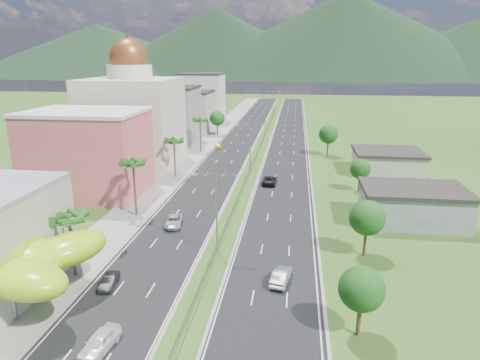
% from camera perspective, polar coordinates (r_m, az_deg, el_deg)
% --- Properties ---
extents(ground, '(500.00, 500.00, 0.00)m').
position_cam_1_polar(ground, '(48.34, -5.25, -14.92)').
color(ground, '#2D5119').
rests_on(ground, ground).
extents(road_left, '(11.00, 260.00, 0.04)m').
position_cam_1_polar(road_left, '(133.73, -0.01, 5.51)').
color(road_left, black).
rests_on(road_left, ground).
extents(road_right, '(11.00, 260.00, 0.04)m').
position_cam_1_polar(road_right, '(132.65, 6.45, 5.32)').
color(road_right, black).
rests_on(road_right, ground).
extents(sidewalk_left, '(7.00, 260.00, 0.12)m').
position_cam_1_polar(sidewalk_left, '(135.26, -4.03, 5.61)').
color(sidewalk_left, gray).
rests_on(sidewalk_left, ground).
extents(median_guardrail, '(0.10, 216.06, 0.76)m').
position_cam_1_polar(median_guardrail, '(115.26, 2.53, 4.05)').
color(median_guardrail, gray).
rests_on(median_guardrail, ground).
extents(streetlight_median_b, '(6.04, 0.25, 11.00)m').
position_cam_1_polar(streetlight_median_b, '(54.32, -3.14, -3.36)').
color(streetlight_median_b, gray).
rests_on(streetlight_median_b, ground).
extents(streetlight_median_c, '(6.04, 0.25, 11.00)m').
position_cam_1_polar(streetlight_median_c, '(92.58, 1.38, 4.91)').
color(streetlight_median_c, gray).
rests_on(streetlight_median_c, ground).
extents(streetlight_median_d, '(6.04, 0.25, 11.00)m').
position_cam_1_polar(streetlight_median_d, '(136.82, 3.41, 8.59)').
color(streetlight_median_d, gray).
rests_on(streetlight_median_d, ground).
extents(streetlight_median_e, '(6.04, 0.25, 11.00)m').
position_cam_1_polar(streetlight_median_e, '(181.44, 4.46, 10.46)').
color(streetlight_median_e, gray).
rests_on(streetlight_median_e, ground).
extents(lime_canopy, '(18.00, 15.00, 7.40)m').
position_cam_1_polar(lime_canopy, '(50.88, -29.34, -9.09)').
color(lime_canopy, '#99D414').
rests_on(lime_canopy, ground).
extents(pink_shophouse, '(20.00, 15.00, 15.00)m').
position_cam_1_polar(pink_shophouse, '(83.30, -19.59, 3.21)').
color(pink_shophouse, '#DA595E').
rests_on(pink_shophouse, ground).
extents(domed_building, '(20.00, 20.00, 28.70)m').
position_cam_1_polar(domed_building, '(103.31, -14.09, 8.21)').
color(domed_building, beige).
rests_on(domed_building, ground).
extents(midrise_grey, '(16.00, 15.00, 16.00)m').
position_cam_1_polar(midrise_grey, '(126.84, -9.48, 8.36)').
color(midrise_grey, slate).
rests_on(midrise_grey, ground).
extents(midrise_beige, '(16.00, 15.00, 13.00)m').
position_cam_1_polar(midrise_beige, '(148.05, -7.00, 8.98)').
color(midrise_beige, '#B5AA95').
rests_on(midrise_beige, ground).
extents(midrise_white, '(16.00, 15.00, 18.00)m').
position_cam_1_polar(midrise_white, '(170.01, -5.09, 10.82)').
color(midrise_white, silver).
rests_on(midrise_white, ground).
extents(shed_near, '(15.00, 10.00, 5.00)m').
position_cam_1_polar(shed_near, '(71.44, 22.02, -3.30)').
color(shed_near, slate).
rests_on(shed_near, ground).
extents(shed_far, '(14.00, 12.00, 4.40)m').
position_cam_1_polar(shed_far, '(100.06, 19.04, 2.21)').
color(shed_far, '#B5AA95').
rests_on(shed_far, ground).
extents(palm_tree_b, '(3.60, 3.60, 8.10)m').
position_cam_1_polar(palm_tree_b, '(52.30, -21.83, -4.98)').
color(palm_tree_b, '#47301C').
rests_on(palm_tree_b, ground).
extents(palm_tree_c, '(3.60, 3.60, 9.60)m').
position_cam_1_polar(palm_tree_c, '(69.11, -14.06, 1.98)').
color(palm_tree_c, '#47301C').
rests_on(palm_tree_c, ground).
extents(palm_tree_d, '(3.60, 3.60, 8.60)m').
position_cam_1_polar(palm_tree_d, '(90.57, -8.80, 4.98)').
color(palm_tree_d, '#47301C').
rests_on(palm_tree_d, ground).
extents(palm_tree_e, '(3.60, 3.60, 9.40)m').
position_cam_1_polar(palm_tree_e, '(114.30, -5.35, 7.82)').
color(palm_tree_e, '#47301C').
rests_on(palm_tree_e, ground).
extents(leafy_tree_lfar, '(4.90, 4.90, 8.05)m').
position_cam_1_polar(leafy_tree_lfar, '(138.93, -3.05, 8.22)').
color(leafy_tree_lfar, '#47301C').
rests_on(leafy_tree_lfar, ground).
extents(leafy_tree_ra, '(4.20, 4.20, 6.90)m').
position_cam_1_polar(leafy_tree_ra, '(41.14, 15.90, -13.82)').
color(leafy_tree_ra, '#47301C').
rests_on(leafy_tree_ra, ground).
extents(leafy_tree_rb, '(4.55, 4.55, 7.47)m').
position_cam_1_polar(leafy_tree_rb, '(56.68, 16.59, -4.89)').
color(leafy_tree_rb, '#47301C').
rests_on(leafy_tree_rb, ground).
extents(leafy_tree_rc, '(3.85, 3.85, 6.33)m').
position_cam_1_polar(leafy_tree_rc, '(83.79, 15.75, 1.41)').
color(leafy_tree_rc, '#47301C').
rests_on(leafy_tree_rc, ground).
extents(leafy_tree_rd, '(4.90, 4.90, 8.05)m').
position_cam_1_polar(leafy_tree_rd, '(112.27, 11.71, 5.98)').
color(leafy_tree_rd, '#47301C').
rests_on(leafy_tree_rd, ground).
extents(mountain_ridge, '(860.00, 140.00, 90.00)m').
position_cam_1_polar(mountain_ridge, '(493.48, 13.66, 12.93)').
color(mountain_ridge, black).
rests_on(mountain_ridge, ground).
extents(car_white_near_left, '(2.56, 5.09, 1.67)m').
position_cam_1_polar(car_white_near_left, '(41.81, -18.23, -19.86)').
color(car_white_near_left, white).
rests_on(car_white_near_left, road_left).
extents(car_dark_left, '(1.82, 4.08, 1.30)m').
position_cam_1_polar(car_dark_left, '(51.33, -17.03, -12.75)').
color(car_dark_left, black).
rests_on(car_dark_left, road_left).
extents(car_silver_mid_left, '(3.18, 5.54, 1.46)m').
position_cam_1_polar(car_silver_mid_left, '(65.97, -8.83, -5.46)').
color(car_silver_mid_left, '#ADAFB5').
rests_on(car_silver_mid_left, road_left).
extents(car_yellow_far_left, '(2.32, 4.46, 1.24)m').
position_cam_1_polar(car_yellow_far_left, '(120.33, -2.83, 4.59)').
color(car_yellow_far_left, gold).
rests_on(car_yellow_far_left, road_left).
extents(car_silver_right, '(2.50, 5.10, 1.61)m').
position_cam_1_polar(car_silver_right, '(50.10, 5.48, -12.61)').
color(car_silver_right, '#9EA1A5').
rests_on(car_silver_right, road_right).
extents(car_dark_far_right, '(2.84, 5.82, 1.59)m').
position_cam_1_polar(car_dark_far_right, '(86.31, 3.95, -0.01)').
color(car_dark_far_right, black).
rests_on(car_dark_far_right, road_right).
extents(motorcycle, '(0.74, 1.84, 1.14)m').
position_cam_1_polar(motorcycle, '(57.92, -15.23, -9.22)').
color(motorcycle, black).
rests_on(motorcycle, road_left).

